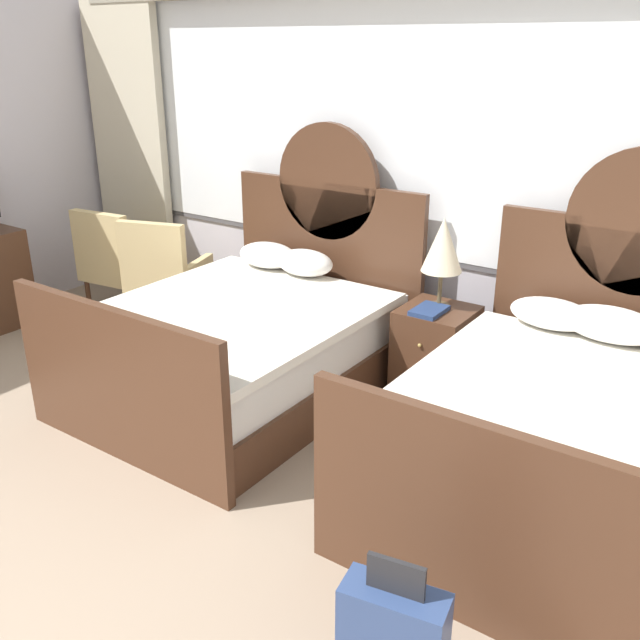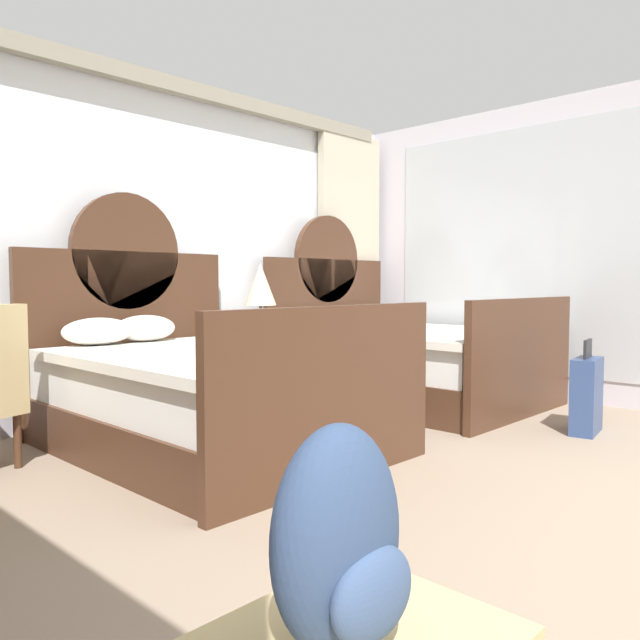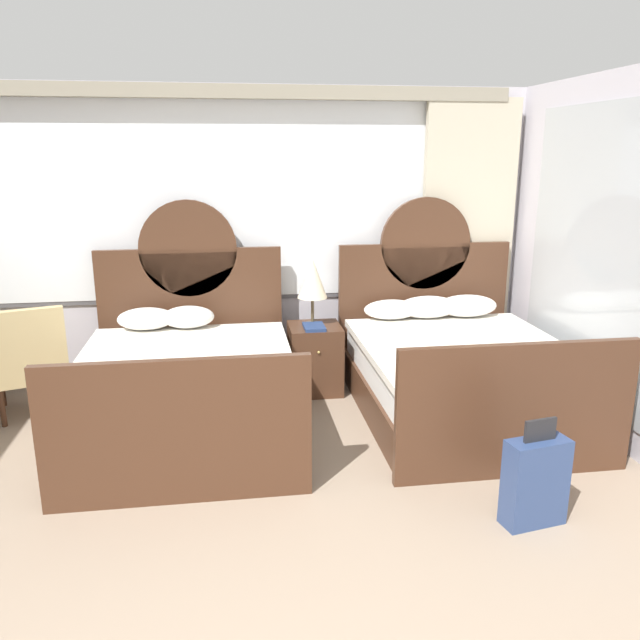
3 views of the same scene
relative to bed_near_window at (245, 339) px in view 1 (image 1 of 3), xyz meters
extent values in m
cube|color=silver|center=(0.19, 1.20, 0.98)|extent=(5.94, 0.07, 2.70)
cube|color=#575459|center=(0.19, 1.16, 1.33)|extent=(4.43, 0.02, 1.87)
cube|color=white|center=(0.19, 1.15, 1.33)|extent=(4.35, 0.02, 1.79)
cube|color=#C1B79E|center=(-2.25, 1.07, 0.93)|extent=(0.89, 0.08, 2.60)
cube|color=#472B1C|center=(0.01, -0.05, -0.22)|extent=(1.56, 2.01, 0.30)
cube|color=white|center=(0.01, -0.05, 0.07)|extent=(1.50, 1.91, 0.28)
cube|color=silver|center=(0.01, -0.13, 0.24)|extent=(1.60, 1.81, 0.06)
cube|color=#472B1C|center=(0.01, 0.98, 0.28)|extent=(1.64, 0.06, 1.29)
cylinder|color=#472B1C|center=(0.01, 0.98, 0.92)|extent=(0.86, 0.06, 0.86)
cube|color=#472B1C|center=(0.01, -1.08, 0.10)|extent=(1.64, 0.06, 0.94)
ellipsoid|color=white|center=(-0.37, 0.71, 0.36)|extent=(0.48, 0.34, 0.18)
ellipsoid|color=white|center=(-0.01, 0.71, 0.36)|extent=(0.45, 0.32, 0.19)
cube|color=#472B1C|center=(2.19, -0.05, -0.22)|extent=(1.56, 2.01, 0.30)
cube|color=white|center=(2.19, -0.05, 0.07)|extent=(1.50, 1.91, 0.28)
cube|color=silver|center=(2.19, -0.13, 0.24)|extent=(1.60, 1.81, 0.06)
cube|color=#472B1C|center=(2.19, 0.98, 0.28)|extent=(1.64, 0.06, 1.29)
cube|color=#472B1C|center=(2.19, -1.08, 0.10)|extent=(1.64, 0.06, 0.94)
ellipsoid|color=white|center=(1.82, 0.74, 0.36)|extent=(0.51, 0.31, 0.17)
ellipsoid|color=white|center=(2.16, 0.73, 0.37)|extent=(0.56, 0.31, 0.20)
cube|color=#472B1C|center=(1.10, 0.68, -0.06)|extent=(0.46, 0.46, 0.62)
sphere|color=tan|center=(1.10, 0.44, 0.08)|extent=(0.02, 0.02, 0.02)
cylinder|color=brown|center=(1.08, 0.72, 0.26)|extent=(0.14, 0.14, 0.02)
cylinder|color=brown|center=(1.08, 0.72, 0.38)|extent=(0.03, 0.03, 0.23)
cone|color=beige|center=(1.08, 0.72, 0.68)|extent=(0.27, 0.27, 0.35)
cube|color=navy|center=(1.08, 0.59, 0.26)|extent=(0.18, 0.26, 0.03)
cube|color=tan|center=(-1.31, 0.56, 0.00)|extent=(0.72, 0.72, 0.10)
cube|color=tan|center=(-1.24, 0.33, 0.31)|extent=(0.57, 0.25, 0.52)
cube|color=tan|center=(-1.07, 0.64, 0.13)|extent=(0.21, 0.51, 0.16)
cube|color=tan|center=(-1.55, 0.48, 0.13)|extent=(0.21, 0.51, 0.16)
cylinder|color=#472B1C|center=(-1.16, 0.86, -0.21)|extent=(0.04, 0.04, 0.31)
cylinder|color=#472B1C|center=(-1.61, 0.71, -0.21)|extent=(0.04, 0.04, 0.31)
cylinder|color=#472B1C|center=(-1.02, 0.41, -0.21)|extent=(0.04, 0.04, 0.31)
cylinder|color=#472B1C|center=(-1.46, 0.27, -0.21)|extent=(0.04, 0.04, 0.31)
cube|color=tan|center=(-1.88, 0.56, 0.00)|extent=(0.63, 0.63, 0.10)
cube|color=tan|center=(-1.85, 0.32, 0.31)|extent=(0.58, 0.15, 0.52)
cube|color=tan|center=(-1.63, 0.59, 0.13)|extent=(0.12, 0.52, 0.16)
cube|color=tan|center=(-2.14, 0.53, 0.13)|extent=(0.12, 0.52, 0.16)
cylinder|color=#472B1C|center=(-1.68, 0.82, -0.21)|extent=(0.04, 0.04, 0.31)
cylinder|color=#472B1C|center=(-2.14, 0.77, -0.21)|extent=(0.04, 0.04, 0.31)
cylinder|color=#472B1C|center=(-1.62, 0.35, -0.21)|extent=(0.04, 0.04, 0.31)
cylinder|color=#472B1C|center=(-2.09, 0.30, -0.21)|extent=(0.04, 0.04, 0.31)
cube|color=#232326|center=(2.07, -1.62, 0.23)|extent=(0.20, 0.06, 0.13)
camera|label=1|loc=(2.91, -3.27, 1.88)|focal=39.06mm
camera|label=2|loc=(-2.35, -3.25, 0.69)|focal=34.92mm
camera|label=3|loc=(0.35, -4.69, 1.76)|focal=35.36mm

